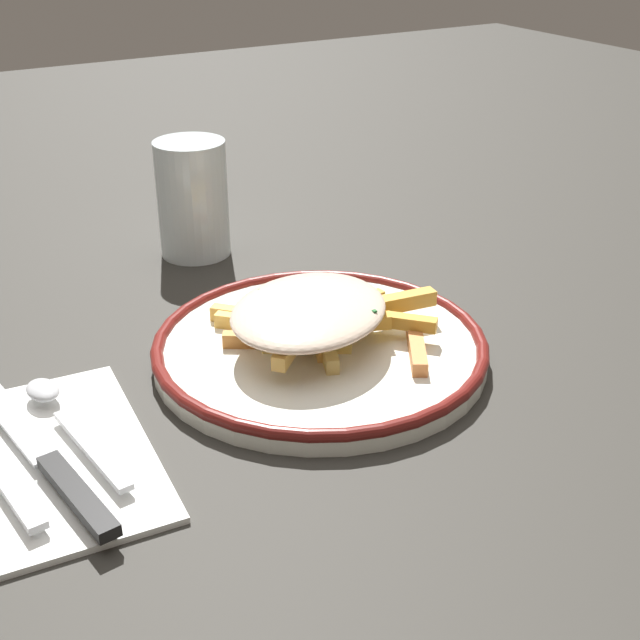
# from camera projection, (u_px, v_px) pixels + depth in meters

# --- Properties ---
(ground_plane) EXTENTS (2.60, 2.60, 0.00)m
(ground_plane) POSITION_uv_depth(u_px,v_px,m) (320.00, 359.00, 0.68)
(ground_plane) COLOR #302E2A
(plate) EXTENTS (0.26, 0.26, 0.02)m
(plate) POSITION_uv_depth(u_px,v_px,m) (320.00, 347.00, 0.67)
(plate) COLOR white
(plate) RESTS_ON ground_plane
(fries_heap) EXTENTS (0.20, 0.18, 0.04)m
(fries_heap) POSITION_uv_depth(u_px,v_px,m) (312.00, 313.00, 0.66)
(fries_heap) COLOR gold
(fries_heap) RESTS_ON plate
(napkin) EXTENTS (0.15, 0.21, 0.01)m
(napkin) POSITION_uv_depth(u_px,v_px,m) (40.00, 459.00, 0.55)
(napkin) COLOR white
(napkin) RESTS_ON ground_plane
(knife) EXTENTS (0.04, 0.21, 0.01)m
(knife) POSITION_uv_depth(u_px,v_px,m) (50.00, 463.00, 0.54)
(knife) COLOR black
(knife) RESTS_ON napkin
(spoon) EXTENTS (0.03, 0.15, 0.01)m
(spoon) POSITION_uv_depth(u_px,v_px,m) (61.00, 412.00, 0.59)
(spoon) COLOR silver
(spoon) RESTS_ON napkin
(water_glass) EXTENTS (0.07, 0.07, 0.12)m
(water_glass) POSITION_uv_depth(u_px,v_px,m) (191.00, 199.00, 0.84)
(water_glass) COLOR silver
(water_glass) RESTS_ON ground_plane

